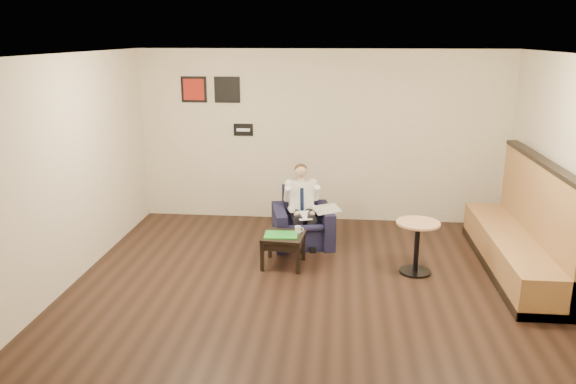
# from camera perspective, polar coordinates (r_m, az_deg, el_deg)

# --- Properties ---
(ground) EXTENTS (6.00, 6.00, 0.00)m
(ground) POSITION_cam_1_polar(r_m,az_deg,el_deg) (6.78, 2.36, -10.67)
(ground) COLOR black
(ground) RESTS_ON ground
(wall_back) EXTENTS (6.00, 0.02, 2.80)m
(wall_back) POSITION_cam_1_polar(r_m,az_deg,el_deg) (9.21, 3.49, 5.61)
(wall_back) COLOR beige
(wall_back) RESTS_ON ground
(wall_front) EXTENTS (6.00, 0.02, 2.80)m
(wall_front) POSITION_cam_1_polar(r_m,az_deg,el_deg) (3.48, -0.19, -11.86)
(wall_front) COLOR beige
(wall_front) RESTS_ON ground
(wall_left) EXTENTS (0.02, 6.00, 2.80)m
(wall_left) POSITION_cam_1_polar(r_m,az_deg,el_deg) (7.09, -22.49, 1.37)
(wall_left) COLOR beige
(wall_left) RESTS_ON ground
(ceiling) EXTENTS (6.00, 6.00, 0.02)m
(ceiling) POSITION_cam_1_polar(r_m,az_deg,el_deg) (6.08, 2.66, 13.71)
(ceiling) COLOR white
(ceiling) RESTS_ON wall_back
(seating_sign) EXTENTS (0.32, 0.02, 0.20)m
(seating_sign) POSITION_cam_1_polar(r_m,az_deg,el_deg) (9.32, -4.56, 6.32)
(seating_sign) COLOR black
(seating_sign) RESTS_ON wall_back
(art_print_left) EXTENTS (0.42, 0.03, 0.42)m
(art_print_left) POSITION_cam_1_polar(r_m,az_deg,el_deg) (9.40, -9.53, 10.24)
(art_print_left) COLOR #AA2015
(art_print_left) RESTS_ON wall_back
(art_print_right) EXTENTS (0.42, 0.03, 0.42)m
(art_print_right) POSITION_cam_1_polar(r_m,az_deg,el_deg) (9.28, -6.20, 10.29)
(art_print_right) COLOR black
(art_print_right) RESTS_ON wall_back
(armchair) EXTENTS (1.00, 1.00, 0.82)m
(armchair) POSITION_cam_1_polar(r_m,az_deg,el_deg) (8.28, 1.48, -2.61)
(armchair) COLOR black
(armchair) RESTS_ON ground
(seated_man) EXTENTS (0.69, 0.89, 1.12)m
(seated_man) POSITION_cam_1_polar(r_m,az_deg,el_deg) (8.13, 1.59, -1.83)
(seated_man) COLOR white
(seated_man) RESTS_ON armchair
(lap_papers) EXTENTS (0.25, 0.31, 0.01)m
(lap_papers) POSITION_cam_1_polar(r_m,az_deg,el_deg) (8.07, 1.67, -2.41)
(lap_papers) COLOR white
(lap_papers) RESTS_ON seated_man
(newspaper) EXTENTS (0.46, 0.52, 0.01)m
(newspaper) POSITION_cam_1_polar(r_m,az_deg,el_deg) (8.21, 3.94, -1.73)
(newspaper) COLOR silver
(newspaper) RESTS_ON armchair
(side_table) EXTENTS (0.58, 0.58, 0.44)m
(side_table) POSITION_cam_1_polar(r_m,az_deg,el_deg) (7.57, -0.46, -5.92)
(side_table) COLOR black
(side_table) RESTS_ON ground
(green_folder) EXTENTS (0.45, 0.33, 0.01)m
(green_folder) POSITION_cam_1_polar(r_m,az_deg,el_deg) (7.48, -0.71, -4.37)
(green_folder) COLOR green
(green_folder) RESTS_ON side_table
(coffee_mug) EXTENTS (0.09, 0.09, 0.09)m
(coffee_mug) POSITION_cam_1_polar(r_m,az_deg,el_deg) (7.56, 1.00, -3.83)
(coffee_mug) COLOR white
(coffee_mug) RESTS_ON side_table
(smartphone) EXTENTS (0.15, 0.10, 0.01)m
(smartphone) POSITION_cam_1_polar(r_m,az_deg,el_deg) (7.63, 0.12, -3.97)
(smartphone) COLOR black
(smartphone) RESTS_ON side_table
(banquette) EXTENTS (0.68, 2.86, 1.46)m
(banquette) POSITION_cam_1_polar(r_m,az_deg,el_deg) (7.82, 22.20, -2.42)
(banquette) COLOR #A16F3E
(banquette) RESTS_ON ground
(cafe_table) EXTENTS (0.68, 0.68, 0.70)m
(cafe_table) POSITION_cam_1_polar(r_m,az_deg,el_deg) (7.49, 12.93, -5.52)
(cafe_table) COLOR tan
(cafe_table) RESTS_ON ground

